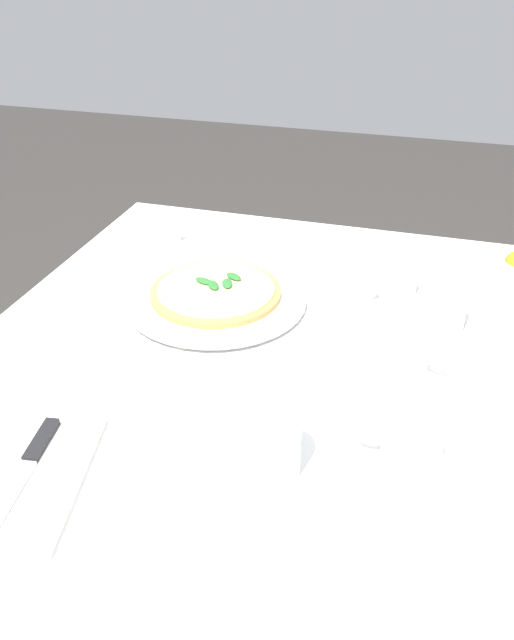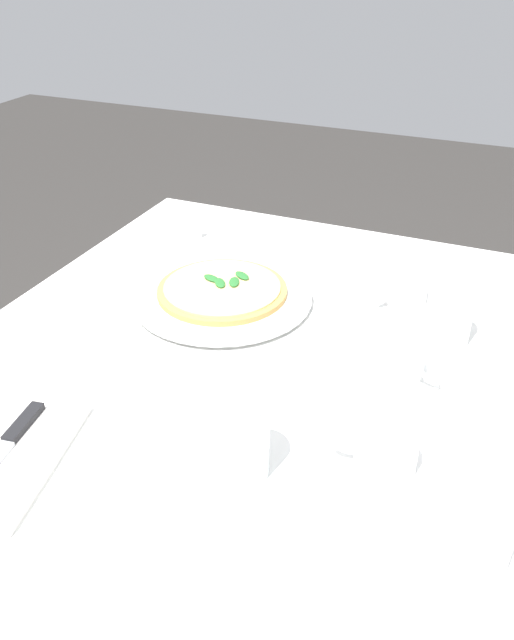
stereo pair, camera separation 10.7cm
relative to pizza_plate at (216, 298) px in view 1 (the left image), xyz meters
name	(u,v)px [view 1 (the left image)]	position (x,y,z in m)	size (l,w,h in m)	color
dining_table	(301,429)	(0.13, 0.19, -0.15)	(1.07, 1.07, 0.75)	white
pizza_plate	(216,298)	(0.00, 0.00, 0.00)	(0.32, 0.32, 0.02)	white
pizza	(216,291)	(0.00, 0.00, 0.01)	(0.23, 0.23, 0.02)	tan
coffee_cup_back_corner	(412,442)	(0.30, 0.36, 0.02)	(0.13, 0.13, 0.06)	white
coffee_cup_center_back	(404,353)	(0.10, 0.34, 0.02)	(0.13, 0.13, 0.06)	white
coffee_cup_near_right	(395,281)	(-0.12, 0.30, 0.02)	(0.13, 0.13, 0.06)	white
water_glass_near_left	(271,439)	(0.37, 0.20, 0.04)	(0.07, 0.07, 0.11)	white
water_glass_right_edge	(445,302)	(-0.02, 0.39, 0.04)	(0.07, 0.07, 0.12)	white
napkin_folded	(27,476)	(0.47, -0.08, 0.00)	(0.24, 0.17, 0.02)	white
dinner_knife	(24,469)	(0.47, -0.08, 0.01)	(0.20, 0.05, 0.01)	silver
menu_card	(159,231)	(-0.20, -0.20, 0.02)	(0.05, 0.08, 0.06)	white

